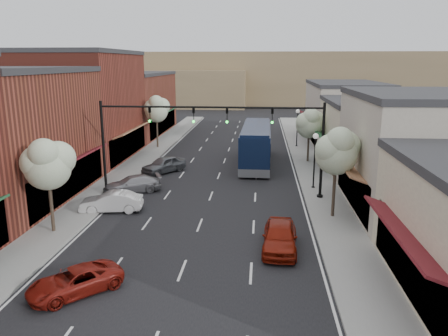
% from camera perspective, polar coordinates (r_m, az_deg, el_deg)
% --- Properties ---
extents(ground, '(160.00, 160.00, 0.00)m').
position_cam_1_polar(ground, '(25.15, -3.85, -9.09)').
color(ground, black).
rests_on(ground, ground).
extents(sidewalk_left, '(2.80, 73.00, 0.15)m').
position_cam_1_polar(sidewalk_left, '(44.20, -11.01, 0.80)').
color(sidewalk_left, gray).
rests_on(sidewalk_left, ground).
extents(sidewalk_right, '(2.80, 73.00, 0.15)m').
position_cam_1_polar(sidewalk_right, '(42.79, 11.18, 0.37)').
color(sidewalk_right, gray).
rests_on(sidewalk_right, ground).
extents(curb_left, '(0.25, 73.00, 0.17)m').
position_cam_1_polar(curb_left, '(43.84, -9.25, 0.77)').
color(curb_left, gray).
rests_on(curb_left, ground).
extents(curb_right, '(0.25, 73.00, 0.17)m').
position_cam_1_polar(curb_right, '(42.65, 9.31, 0.41)').
color(curb_right, gray).
rests_on(curb_right, ground).
extents(bldg_left_midnear, '(10.14, 14.10, 9.40)m').
position_cam_1_polar(bldg_left_midnear, '(34.37, -26.54, 3.75)').
color(bldg_left_midnear, brown).
rests_on(bldg_left_midnear, ground).
extents(bldg_left_midfar, '(10.14, 14.10, 10.90)m').
position_cam_1_polar(bldg_left_midfar, '(46.70, -17.78, 7.71)').
color(bldg_left_midfar, maroon).
rests_on(bldg_left_midfar, ground).
extents(bldg_left_far, '(10.14, 18.10, 8.40)m').
position_cam_1_polar(bldg_left_far, '(61.82, -12.01, 8.20)').
color(bldg_left_far, brown).
rests_on(bldg_left_far, ground).
extents(bldg_right_midnear, '(9.14, 12.10, 7.90)m').
position_cam_1_polar(bldg_right_midnear, '(31.16, 23.70, 1.75)').
color(bldg_right_midnear, '#AFA796').
rests_on(bldg_right_midnear, ground).
extents(bldg_right_midfar, '(9.14, 12.10, 6.40)m').
position_cam_1_polar(bldg_right_midfar, '(42.64, 18.56, 4.11)').
color(bldg_right_midfar, beige).
rests_on(bldg_right_midfar, ground).
extents(bldg_right_far, '(9.14, 16.10, 7.40)m').
position_cam_1_polar(bldg_right_far, '(56.16, 15.35, 6.98)').
color(bldg_right_far, '#AFA796').
rests_on(bldg_right_far, ground).
extents(hill_far, '(120.00, 30.00, 12.00)m').
position_cam_1_polar(hill_far, '(113.04, 3.15, 11.74)').
color(hill_far, '#7A6647').
rests_on(hill_far, ground).
extents(hill_near, '(50.00, 20.00, 8.00)m').
position_cam_1_polar(hill_near, '(105.06, -11.07, 10.28)').
color(hill_near, '#7A6647').
rests_on(hill_near, ground).
extents(signal_mast_right, '(8.22, 0.46, 7.00)m').
position_cam_1_polar(signal_mast_right, '(31.39, 8.49, 4.17)').
color(signal_mast_right, black).
rests_on(signal_mast_right, ground).
extents(signal_mast_left, '(8.22, 0.46, 7.00)m').
position_cam_1_polar(signal_mast_left, '(32.67, -11.65, 4.41)').
color(signal_mast_left, black).
rests_on(signal_mast_left, ground).
extents(tree_right_near, '(2.85, 2.65, 5.95)m').
position_cam_1_polar(tree_right_near, '(27.77, 14.59, 2.29)').
color(tree_right_near, '#47382B').
rests_on(tree_right_near, ground).
extents(tree_right_far, '(2.85, 2.65, 5.43)m').
position_cam_1_polar(tree_right_far, '(43.49, 11.15, 5.83)').
color(tree_right_far, '#47382B').
rests_on(tree_right_far, ground).
extents(tree_left_near, '(2.85, 2.65, 5.69)m').
position_cam_1_polar(tree_left_near, '(26.35, -22.05, 0.62)').
color(tree_left_near, '#47382B').
rests_on(tree_left_near, ground).
extents(tree_left_far, '(2.85, 2.65, 6.13)m').
position_cam_1_polar(tree_left_far, '(50.55, -8.79, 7.69)').
color(tree_left_far, '#47382B').
rests_on(tree_left_far, ground).
extents(lamp_post_near, '(0.44, 0.44, 4.44)m').
position_cam_1_polar(lamp_post_near, '(34.33, 11.79, 2.10)').
color(lamp_post_near, black).
rests_on(lamp_post_near, ground).
extents(lamp_post_far, '(0.44, 0.44, 4.44)m').
position_cam_1_polar(lamp_post_far, '(51.52, 9.57, 5.98)').
color(lamp_post_far, black).
rests_on(lamp_post_far, ground).
extents(coach_bus, '(2.88, 12.42, 3.78)m').
position_cam_1_polar(coach_bus, '(42.59, 4.22, 3.13)').
color(coach_bus, '#0E1A38').
rests_on(coach_bus, ground).
extents(red_hatchback, '(2.02, 4.53, 1.51)m').
position_cam_1_polar(red_hatchback, '(23.51, 7.30, -8.85)').
color(red_hatchback, maroon).
rests_on(red_hatchback, ground).
extents(parked_car_a, '(4.16, 4.15, 1.12)m').
position_cam_1_polar(parked_car_a, '(20.38, -18.90, -13.82)').
color(parked_car_a, maroon).
rests_on(parked_car_a, ground).
extents(parked_car_b, '(4.26, 2.02, 1.35)m').
position_cam_1_polar(parked_car_b, '(30.05, -14.49, -4.30)').
color(parked_car_b, silver).
rests_on(parked_car_b, ground).
extents(parked_car_c, '(4.70, 3.38, 1.26)m').
position_cam_1_polar(parked_car_c, '(34.13, -11.89, -2.08)').
color(parked_car_c, gray).
rests_on(parked_car_c, ground).
extents(parked_car_d, '(3.97, 4.50, 1.47)m').
position_cam_1_polar(parked_car_d, '(39.68, -7.87, 0.44)').
color(parked_car_d, slate).
rests_on(parked_car_d, ground).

